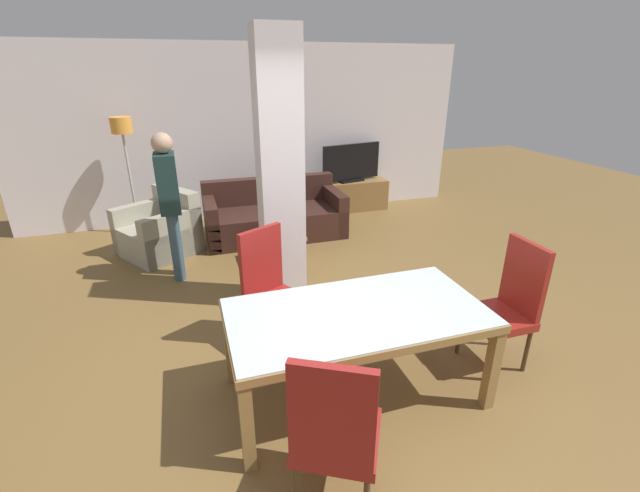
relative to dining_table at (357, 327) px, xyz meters
name	(u,v)px	position (x,y,z in m)	size (l,w,h in m)	color
ground_plane	(354,392)	(0.00, 0.00, -0.60)	(18.00, 18.00, 0.00)	brown
back_wall	(250,134)	(0.00, 4.59, 0.75)	(7.20, 0.09, 2.70)	silver
divider_pillar	(280,177)	(-0.18, 1.60, 0.75)	(0.42, 0.35, 2.70)	silver
dining_table	(357,327)	(0.00, 0.00, 0.00)	(1.86, 0.97, 0.74)	olive
dining_chair_near_left	(335,431)	(-0.46, -0.83, -0.03)	(0.63, 0.63, 1.08)	maroon
dining_chair_far_left	(271,286)	(-0.46, 0.86, -0.03)	(0.62, 0.62, 1.08)	maroon
dining_chair_head_right	(508,302)	(1.34, 0.00, -0.03)	(0.46, 0.46, 1.08)	maroon
sofa	(274,217)	(0.13, 3.52, -0.32)	(2.00, 0.92, 0.81)	#381F19
armchair	(161,232)	(-1.47, 3.33, -0.31)	(1.18, 1.18, 0.84)	#AAA58F
coffee_table	(281,247)	(0.00, 2.52, -0.39)	(0.56, 0.51, 0.40)	olive
bottle	(294,228)	(0.15, 2.41, -0.11)	(0.07, 0.07, 0.23)	#B2B7BC
tv_stand	(350,196)	(1.66, 4.31, -0.34)	(1.28, 0.40, 0.52)	olive
tv_screen	(351,163)	(1.66, 4.31, 0.23)	(1.08, 0.28, 0.64)	black
floor_lamp	(123,138)	(-1.83, 4.22, 0.82)	(0.28, 0.28, 1.71)	#B7B7BC
standing_person	(169,198)	(-1.26, 2.50, 0.39)	(0.23, 0.38, 1.71)	#375161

